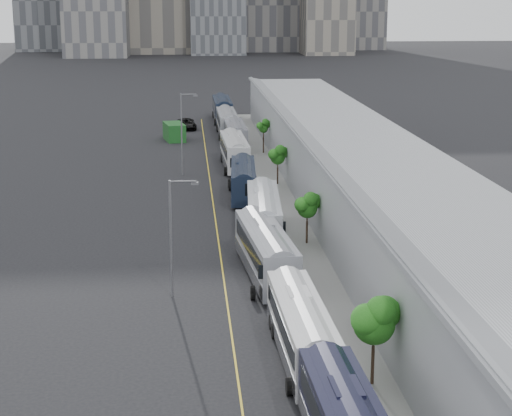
{
  "coord_description": "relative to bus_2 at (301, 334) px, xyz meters",
  "views": [
    {
      "loc": [
        -4.03,
        -11.45,
        20.35
      ],
      "look_at": [
        1.7,
        58.69,
        3.0
      ],
      "focal_mm": 60.0,
      "sensor_mm": 36.0,
      "label": 1
    }
  ],
  "objects": [
    {
      "name": "bus_7",
      "position": [
        0.37,
        71.76,
        0.04
      ],
      "size": [
        2.86,
        12.84,
        3.75
      ],
      "rotation": [
        0.0,
        0.0,
        0.01
      ],
      "color": "gray",
      "rests_on": "ground"
    },
    {
      "name": "bus_3",
      "position": [
        -0.67,
        15.02,
        0.11
      ],
      "size": [
        3.76,
        13.6,
        3.93
      ],
      "rotation": [
        0.0,
        0.0,
        0.08
      ],
      "color": "gray",
      "rests_on": "ground"
    },
    {
      "name": "bus_4",
      "position": [
        0.17,
        26.06,
        0.13
      ],
      "size": [
        3.6,
        13.69,
        3.96
      ],
      "rotation": [
        0.0,
        0.0,
        -0.06
      ],
      "color": "silver",
      "rests_on": "ground"
    },
    {
      "name": "bus_2",
      "position": [
        0.0,
        0.0,
        0.0
      ],
      "size": [
        2.83,
        12.58,
        3.66
      ],
      "rotation": [
        0.0,
        0.0,
        0.02
      ],
      "color": "silver",
      "rests_on": "ground"
    },
    {
      "name": "tree_2",
      "position": [
        3.62,
        23.54,
        1.84
      ],
      "size": [
        1.72,
        1.72,
        4.28
      ],
      "color": "black",
      "rests_on": "ground"
    },
    {
      "name": "bus_6",
      "position": [
        -0.56,
        57.76,
        0.12
      ],
      "size": [
        3.06,
        13.52,
        3.93
      ],
      "rotation": [
        0.0,
        0.0,
        0.02
      ],
      "color": "silver",
      "rests_on": "ground"
    },
    {
      "name": "depot",
      "position": [
        10.67,
        20.88,
        1.97
      ],
      "size": [
        12.45,
        160.4,
        7.2
      ],
      "color": "gray",
      "rests_on": "ground"
    },
    {
      "name": "tree_1",
      "position": [
        3.35,
        -3.78,
        2.35
      ],
      "size": [
        2.27,
        2.27,
        5.05
      ],
      "color": "black",
      "rests_on": "ground"
    },
    {
      "name": "tree_3",
      "position": [
        3.66,
        47.26,
        1.81
      ],
      "size": [
        1.64,
        1.64,
        4.21
      ],
      "color": "black",
      "rests_on": "ground"
    },
    {
      "name": "bus_5",
      "position": [
        -0.56,
        41.6,
        -0.02
      ],
      "size": [
        3.23,
        12.49,
        3.61
      ],
      "rotation": [
        0.0,
        0.0,
        -0.06
      ],
      "color": "#151E31",
      "rests_on": "ground"
    },
    {
      "name": "street_lamp_near",
      "position": [
        -7.38,
        11.32,
        3.3
      ],
      "size": [
        2.04,
        0.22,
        8.33
      ],
      "color": "#59595E",
      "rests_on": "ground"
    },
    {
      "name": "bus_9",
      "position": [
        -0.28,
        98.57,
        0.17
      ],
      "size": [
        3.08,
        13.92,
        4.06
      ],
      "rotation": [
        0.0,
        0.0,
        0.01
      ],
      "color": "#161F31",
      "rests_on": "ground"
    },
    {
      "name": "lane_line",
      "position": [
        -3.82,
        20.88,
        -1.53
      ],
      "size": [
        0.12,
        160.0,
        0.02
      ],
      "primitive_type": "cube",
      "color": "gold",
      "rests_on": "ground"
    },
    {
      "name": "suv",
      "position": [
        -6.37,
        89.93,
        -0.69
      ],
      "size": [
        3.29,
        6.32,
        1.7
      ],
      "primitive_type": "imported",
      "rotation": [
        0.0,
        0.0,
        0.08
      ],
      "color": "black",
      "rests_on": "ground"
    },
    {
      "name": "tree_4",
      "position": [
        3.85,
        67.02,
        2.01
      ],
      "size": [
        1.27,
        1.27,
        4.29
      ],
      "color": "black",
      "rests_on": "ground"
    },
    {
      "name": "sidewalk",
      "position": [
        6.68,
        20.88,
        -1.48
      ],
      "size": [
        10.0,
        170.0,
        0.12
      ],
      "primitive_type": "cube",
      "color": "gray",
      "rests_on": "ground"
    },
    {
      "name": "shipping_container",
      "position": [
        -8.17,
        79.0,
        -0.27
      ],
      "size": [
        3.49,
        5.8,
        2.54
      ],
      "primitive_type": "cube",
      "rotation": [
        0.0,
        0.0,
        0.18
      ],
      "color": "#164719",
      "rests_on": "ground"
    },
    {
      "name": "bus_8",
      "position": [
        -0.23,
        83.08,
        0.1
      ],
      "size": [
        2.96,
        13.31,
        3.89
      ],
      "rotation": [
        0.0,
        0.0,
        0.01
      ],
      "color": "#9799A1",
      "rests_on": "ground"
    },
    {
      "name": "street_lamp_far",
      "position": [
        -6.77,
        53.61,
        3.95
      ],
      "size": [
        2.04,
        0.22,
        9.6
      ],
      "color": "#59595E",
      "rests_on": "ground"
    }
  ]
}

